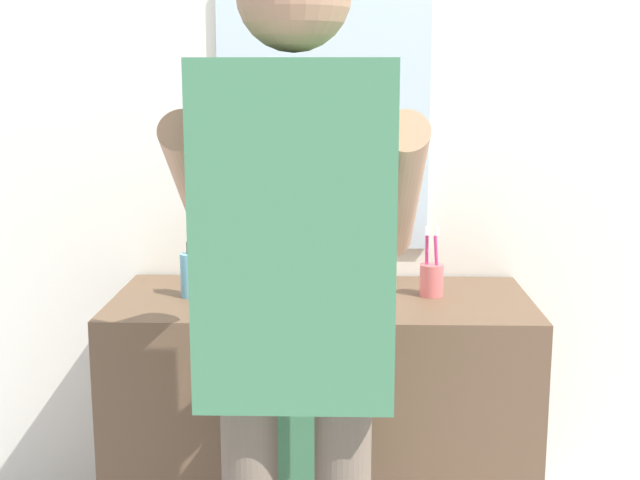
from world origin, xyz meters
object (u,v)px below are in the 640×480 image
toothbrush_cup (432,278)px  soap_bottle (191,274)px  child_toddler (317,447)px  adult_parent (296,283)px

toothbrush_cup → soap_bottle: 0.71m
toothbrush_cup → child_toddler: (-0.32, -0.43, -0.34)m
soap_bottle → adult_parent: adult_parent is taller
soap_bottle → child_toddler: soap_bottle is taller
toothbrush_cup → adult_parent: adult_parent is taller
toothbrush_cup → soap_bottle: size_ratio=1.25×
child_toddler → soap_bottle: bearing=133.9°
soap_bottle → child_toddler: bearing=-46.1°
child_toddler → adult_parent: bearing=-96.6°
child_toddler → toothbrush_cup: bearing=53.0°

